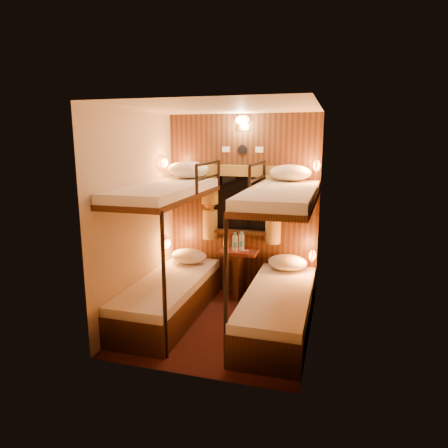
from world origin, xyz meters
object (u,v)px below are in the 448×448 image
(bottle_right, at_px, (235,243))
(bottle_left, at_px, (242,242))
(bunk_right, at_px, (279,281))
(bunk_left, at_px, (169,271))
(table, at_px, (238,267))

(bottle_right, bearing_deg, bottle_left, 47.79)
(bunk_right, relative_size, bottle_right, 7.62)
(bunk_left, height_order, bottle_left, bunk_left)
(table, height_order, bottle_right, bottle_right)
(bunk_left, relative_size, bunk_right, 1.00)
(bottle_left, bearing_deg, bottle_right, -132.21)
(bunk_left, xyz_separation_m, bottle_right, (0.62, 0.72, 0.20))
(table, bearing_deg, bottle_left, 18.43)
(bottle_right, bearing_deg, table, 63.45)
(bottle_left, bearing_deg, bunk_left, -130.80)
(bunk_left, xyz_separation_m, bunk_right, (1.30, 0.00, 0.00))
(bunk_left, distance_m, bunk_right, 1.30)
(bottle_right, bearing_deg, bunk_right, -46.56)
(bunk_right, bearing_deg, bunk_left, 180.00)
(table, relative_size, bottle_left, 2.62)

